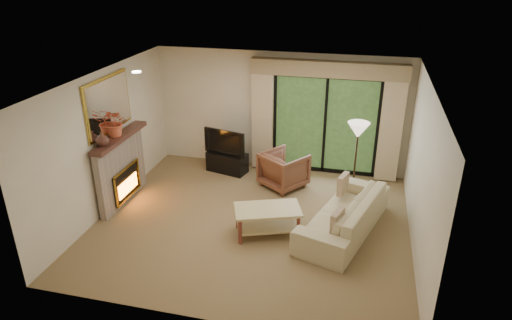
% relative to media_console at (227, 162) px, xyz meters
% --- Properties ---
extents(floor, '(5.50, 5.50, 0.00)m').
position_rel_media_console_xyz_m(floor, '(1.06, -1.95, -0.22)').
color(floor, olive).
rests_on(floor, ground).
extents(ceiling, '(5.50, 5.50, 0.00)m').
position_rel_media_console_xyz_m(ceiling, '(1.06, -1.95, 2.38)').
color(ceiling, silver).
rests_on(ceiling, ground).
extents(wall_back, '(5.00, 0.00, 5.00)m').
position_rel_media_console_xyz_m(wall_back, '(1.06, 0.55, 1.08)').
color(wall_back, beige).
rests_on(wall_back, ground).
extents(wall_front, '(5.00, 0.00, 5.00)m').
position_rel_media_console_xyz_m(wall_front, '(1.06, -4.45, 1.08)').
color(wall_front, beige).
rests_on(wall_front, ground).
extents(wall_left, '(0.00, 5.00, 5.00)m').
position_rel_media_console_xyz_m(wall_left, '(-1.69, -1.95, 1.08)').
color(wall_left, beige).
rests_on(wall_left, ground).
extents(wall_right, '(0.00, 5.00, 5.00)m').
position_rel_media_console_xyz_m(wall_right, '(3.81, -1.95, 1.08)').
color(wall_right, beige).
rests_on(wall_right, ground).
extents(fireplace, '(0.24, 1.70, 1.37)m').
position_rel_media_console_xyz_m(fireplace, '(-1.57, -1.75, 0.46)').
color(fireplace, gray).
rests_on(fireplace, floor).
extents(mirror, '(0.07, 1.45, 1.02)m').
position_rel_media_console_xyz_m(mirror, '(-1.66, -1.75, 1.73)').
color(mirror, gold).
rests_on(mirror, wall_left).
extents(sliding_door, '(2.26, 0.10, 2.16)m').
position_rel_media_console_xyz_m(sliding_door, '(2.06, 0.50, 0.88)').
color(sliding_door, black).
rests_on(sliding_door, floor).
extents(curtain_left, '(0.45, 0.18, 2.35)m').
position_rel_media_console_xyz_m(curtain_left, '(0.71, 0.39, 0.98)').
color(curtain_left, tan).
rests_on(curtain_left, floor).
extents(curtain_right, '(0.45, 0.18, 2.35)m').
position_rel_media_console_xyz_m(curtain_right, '(3.41, 0.39, 0.98)').
color(curtain_right, tan).
rests_on(curtain_right, floor).
extents(cornice, '(3.20, 0.24, 0.32)m').
position_rel_media_console_xyz_m(cornice, '(2.06, 0.41, 2.10)').
color(cornice, '#937B57').
rests_on(cornice, wall_back).
extents(media_console, '(0.95, 0.60, 0.44)m').
position_rel_media_console_xyz_m(media_console, '(0.00, 0.00, 0.00)').
color(media_console, black).
rests_on(media_console, floor).
extents(tv, '(0.98, 0.36, 0.57)m').
position_rel_media_console_xyz_m(tv, '(0.00, 0.00, 0.50)').
color(tv, black).
rests_on(tv, media_console).
extents(armchair, '(1.13, 1.13, 0.75)m').
position_rel_media_console_xyz_m(armchair, '(1.35, -0.41, 0.15)').
color(armchair, brown).
rests_on(armchair, floor).
extents(sofa, '(1.56, 2.50, 0.68)m').
position_rel_media_console_xyz_m(sofa, '(2.67, -1.84, 0.12)').
color(sofa, tan).
rests_on(sofa, floor).
extents(pillow_near, '(0.21, 0.39, 0.38)m').
position_rel_media_console_xyz_m(pillow_near, '(2.59, -2.52, 0.35)').
color(pillow_near, brown).
rests_on(pillow_near, sofa).
extents(pillow_far, '(0.20, 0.39, 0.37)m').
position_rel_media_console_xyz_m(pillow_far, '(2.59, -1.17, 0.35)').
color(pillow_far, brown).
rests_on(pillow_far, sofa).
extents(coffee_table, '(1.25, 0.96, 0.50)m').
position_rel_media_console_xyz_m(coffee_table, '(1.41, -2.25, 0.03)').
color(coffee_table, tan).
rests_on(coffee_table, floor).
extents(floor_lamp, '(0.49, 0.49, 1.56)m').
position_rel_media_console_xyz_m(floor_lamp, '(2.77, -0.53, 0.56)').
color(floor_lamp, beige).
rests_on(floor_lamp, floor).
extents(vase, '(0.31, 0.31, 0.25)m').
position_rel_media_console_xyz_m(vase, '(-1.55, -2.27, 1.28)').
color(vase, '#46271F').
rests_on(vase, fireplace).
extents(branches, '(0.54, 0.48, 0.53)m').
position_rel_media_console_xyz_m(branches, '(-1.55, -1.79, 1.41)').
color(branches, '#CF5937').
rests_on(branches, fireplace).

